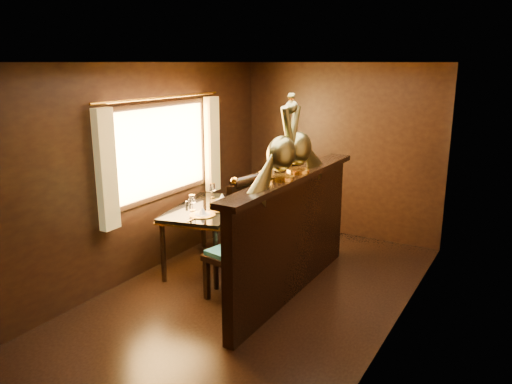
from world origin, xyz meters
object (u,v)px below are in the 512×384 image
at_px(chair_left, 243,236).
at_px(chair_right, 281,210).
at_px(peacock_left, 282,138).
at_px(dining_table, 208,213).
at_px(peacock_right, 299,134).

xyz_separation_m(chair_left, chair_right, (-0.12, 1.11, -0.01)).
xyz_separation_m(chair_right, peacock_left, (0.49, -0.97, 1.05)).
height_order(dining_table, chair_left, chair_left).
relative_size(chair_left, peacock_left, 1.69).
bearing_deg(chair_left, dining_table, 155.22).
relative_size(dining_table, chair_left, 1.02).
bearing_deg(dining_table, chair_right, 20.21).
xyz_separation_m(dining_table, peacock_right, (1.25, -0.08, 1.07)).
relative_size(chair_right, peacock_right, 1.69).
bearing_deg(peacock_left, chair_right, 116.81).
height_order(dining_table, peacock_left, peacock_left).
height_order(chair_right, peacock_right, peacock_right).
bearing_deg(peacock_right, dining_table, 176.32).
bearing_deg(peacock_right, chair_left, -124.77).
distance_m(peacock_left, peacock_right, 0.39).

